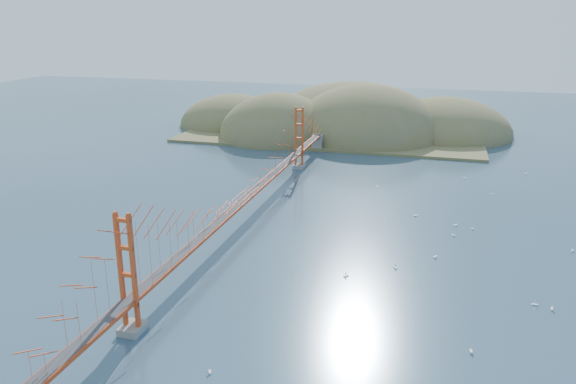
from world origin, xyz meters
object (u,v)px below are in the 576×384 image
(bridge, at_px, (244,173))
(sailboat_0, at_px, (435,256))
(sailboat_1, at_px, (473,228))
(sailboat_2, at_px, (535,304))

(bridge, xyz_separation_m, sailboat_0, (26.32, -5.41, -6.86))
(sailboat_1, relative_size, sailboat_0, 0.83)
(sailboat_1, distance_m, sailboat_2, 20.95)
(bridge, height_order, sailboat_1, bridge)
(sailboat_1, xyz_separation_m, sailboat_0, (-4.58, -10.94, 0.02))
(bridge, height_order, sailboat_0, bridge)
(sailboat_1, xyz_separation_m, sailboat_2, (5.43, -20.23, 0.02))
(bridge, height_order, sailboat_2, bridge)
(bridge, bearing_deg, sailboat_1, 10.15)
(sailboat_0, bearing_deg, bridge, 168.38)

